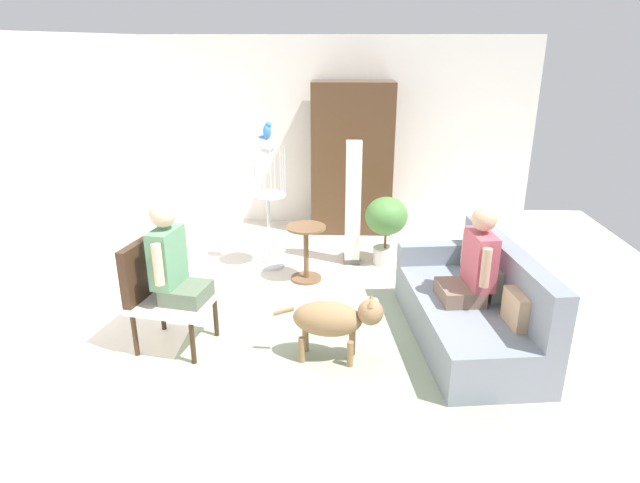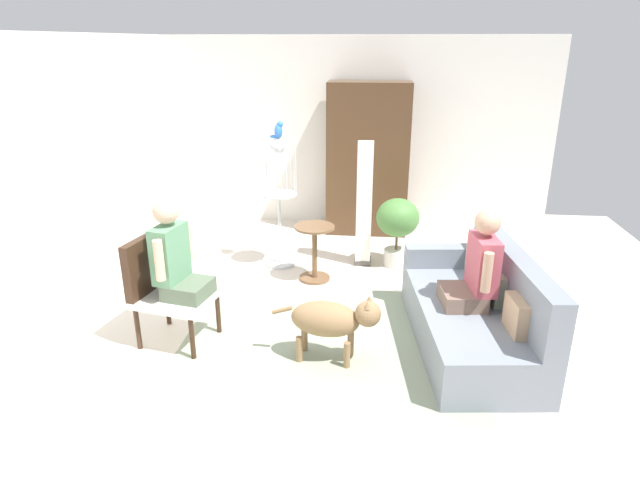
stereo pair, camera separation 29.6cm
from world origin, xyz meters
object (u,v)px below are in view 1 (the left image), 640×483
object	(u,v)px
column_lamp	(353,205)
armoire_cabinet	(352,158)
round_end_table	(306,250)
person_on_couch	(474,263)
bird_cage_stand	(268,201)
dog	(334,319)
armchair	(159,288)
person_on_armchair	(172,260)
potted_plant	(386,221)
couch	(473,308)
parrot	(267,131)

from	to	relation	value
column_lamp	armoire_cabinet	distance (m)	1.28
round_end_table	armoire_cabinet	bearing A→B (deg)	73.31
person_on_couch	bird_cage_stand	size ratio (longest dim) A/B	0.56
round_end_table	dog	size ratio (longest dim) A/B	0.69
armchair	person_on_armchair	size ratio (longest dim) A/B	1.10
potted_plant	bird_cage_stand	bearing A→B (deg)	-174.85
couch	armoire_cabinet	size ratio (longest dim) A/B	0.96
armchair	potted_plant	bearing A→B (deg)	42.56
couch	parrot	bearing A→B (deg)	141.30
person_on_couch	person_on_armchair	distance (m)	2.58
armoire_cabinet	bird_cage_stand	bearing A→B (deg)	-125.66
dog	potted_plant	distance (m)	2.23
couch	person_on_armchair	distance (m)	2.67
round_end_table	dog	distance (m)	1.66
bird_cage_stand	parrot	size ratio (longest dim) A/B	7.87
person_on_couch	column_lamp	xyz separation A→B (m)	(-1.00, 1.79, -0.01)
couch	armoire_cabinet	world-z (taller)	armoire_cabinet
person_on_armchair	dog	bearing A→B (deg)	-7.03
armchair	dog	distance (m)	1.54
person_on_couch	person_on_armchair	size ratio (longest dim) A/B	0.97
person_on_armchair	armchair	bearing A→B (deg)	168.44
column_lamp	bird_cage_stand	bearing A→B (deg)	-171.87
potted_plant	armoire_cabinet	xyz separation A→B (m)	(-0.39, 1.26, 0.49)
couch	person_on_couch	xyz separation A→B (m)	(-0.04, -0.04, 0.45)
column_lamp	dog	bearing A→B (deg)	-95.24
person_on_armchair	round_end_table	bearing A→B (deg)	54.63
person_on_armchair	dog	xyz separation A→B (m)	(1.36, -0.17, -0.44)
armchair	bird_cage_stand	world-z (taller)	bird_cage_stand
couch	person_on_armchair	bearing A→B (deg)	-174.93
couch	round_end_table	world-z (taller)	couch
bird_cage_stand	parrot	bearing A→B (deg)	0.00
armoire_cabinet	potted_plant	bearing A→B (deg)	-72.71
round_end_table	armoire_cabinet	xyz separation A→B (m)	(0.53, 1.77, 0.67)
armchair	potted_plant	xyz separation A→B (m)	(2.11, 1.94, -0.01)
person_on_couch	column_lamp	size ratio (longest dim) A/B	0.58
armchair	potted_plant	distance (m)	2.87
person_on_couch	armchair	bearing A→B (deg)	-176.58
couch	armoire_cabinet	bearing A→B (deg)	109.12
person_on_couch	bird_cage_stand	world-z (taller)	bird_cage_stand
person_on_armchair	round_end_table	distance (m)	1.85
couch	parrot	world-z (taller)	parrot
armchair	armoire_cabinet	distance (m)	3.67
person_on_armchair	column_lamp	world-z (taller)	column_lamp
armoire_cabinet	column_lamp	bearing A→B (deg)	-90.23
column_lamp	armoire_cabinet	bearing A→B (deg)	89.77
bird_cage_stand	parrot	distance (m)	0.80
round_end_table	person_on_armchair	bearing A→B (deg)	-125.37
couch	bird_cage_stand	world-z (taller)	bird_cage_stand
parrot	armoire_cabinet	distance (m)	1.79
person_on_armchair	round_end_table	world-z (taller)	person_on_armchair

